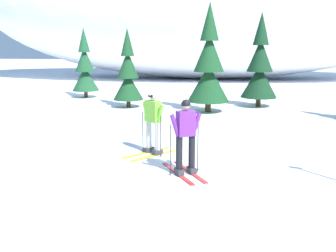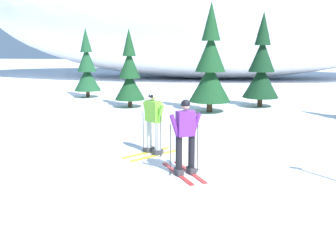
# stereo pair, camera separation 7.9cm
# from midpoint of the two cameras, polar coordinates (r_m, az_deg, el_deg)

# --- Properties ---
(ground_plane) EXTENTS (120.00, 120.00, 0.00)m
(ground_plane) POSITION_cam_midpoint_polar(r_m,az_deg,el_deg) (9.44, 7.27, -6.36)
(ground_plane) COLOR white
(skier_purple_jacket) EXTENTS (1.17, 1.66, 1.73)m
(skier_purple_jacket) POSITION_cam_midpoint_polar(r_m,az_deg,el_deg) (8.85, 2.29, -1.46)
(skier_purple_jacket) COLOR red
(skier_purple_jacket) RESTS_ON ground
(skier_lime_jacket) EXTENTS (1.37, 1.50, 1.70)m
(skier_lime_jacket) POSITION_cam_midpoint_polar(r_m,az_deg,el_deg) (10.49, -2.40, 0.70)
(skier_lime_jacket) COLOR gold
(skier_lime_jacket) RESTS_ON ground
(pine_tree_far_left) EXTENTS (1.44, 1.44, 3.73)m
(pine_tree_far_left) POSITION_cam_midpoint_polar(r_m,az_deg,el_deg) (22.07, -11.98, 8.09)
(pine_tree_far_left) COLOR #47301E
(pine_tree_far_left) RESTS_ON ground
(pine_tree_center_left) EXTENTS (1.38, 1.38, 3.59)m
(pine_tree_center_left) POSITION_cam_midpoint_polar(r_m,az_deg,el_deg) (18.33, -5.91, 7.36)
(pine_tree_center_left) COLOR #47301E
(pine_tree_center_left) RESTS_ON ground
(pine_tree_center) EXTENTS (1.78, 1.78, 4.62)m
(pine_tree_center) POSITION_cam_midpoint_polar(r_m,az_deg,el_deg) (17.01, 5.77, 8.46)
(pine_tree_center) COLOR #47301E
(pine_tree_center) RESTS_ON ground
(pine_tree_center_right) EXTENTS (1.67, 1.67, 4.33)m
(pine_tree_center_right) POSITION_cam_midpoint_polar(r_m,az_deg,el_deg) (18.90, 12.96, 8.20)
(pine_tree_center_right) COLOR #47301E
(pine_tree_center_right) RESTS_ON ground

